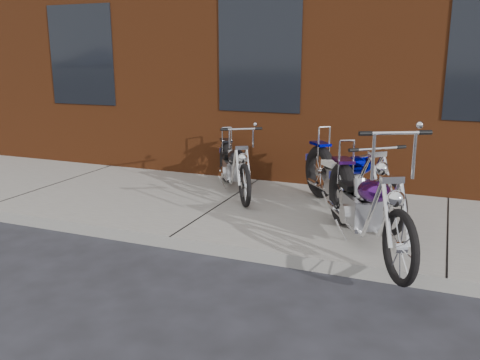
% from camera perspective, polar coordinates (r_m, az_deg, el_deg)
% --- Properties ---
extents(ground, '(120.00, 120.00, 0.00)m').
position_cam_1_polar(ground, '(6.05, -7.86, -7.68)').
color(ground, black).
rests_on(ground, ground).
extents(sidewalk, '(22.00, 3.00, 0.15)m').
position_cam_1_polar(sidewalk, '(7.28, -2.02, -3.16)').
color(sidewalk, gray).
rests_on(sidewalk, ground).
extents(chopper_purple, '(1.28, 2.22, 1.38)m').
position_cam_1_polar(chopper_purple, '(5.65, 13.86, -3.11)').
color(chopper_purple, black).
rests_on(chopper_purple, sidewalk).
extents(chopper_blue, '(1.68, 1.93, 1.06)m').
position_cam_1_polar(chopper_blue, '(6.86, 12.00, -0.06)').
color(chopper_blue, black).
rests_on(chopper_blue, sidewalk).
extents(chopper_third, '(1.25, 1.82, 1.07)m').
position_cam_1_polar(chopper_third, '(7.75, -0.67, 1.38)').
color(chopper_third, black).
rests_on(chopper_third, sidewalk).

